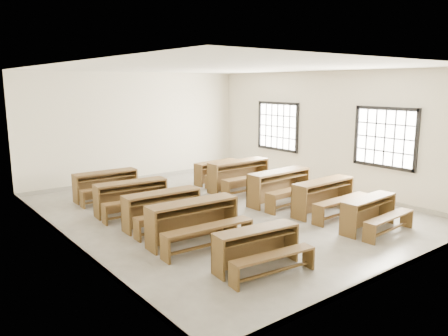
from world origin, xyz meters
TOP-DOWN VIEW (x-y plane):
  - room at (0.09, 0.00)m, footprint 8.50×8.50m
  - desk_set_0 at (-1.53, -2.83)m, footprint 1.51×0.90m
  - desk_set_1 at (-1.68, -1.28)m, footprint 1.77×0.98m
  - desk_set_2 at (-1.66, -0.13)m, footprint 1.63×0.89m
  - desk_set_3 at (-1.73, 1.12)m, footprint 1.67×0.95m
  - desk_set_4 at (-1.69, 2.62)m, footprint 1.60×0.87m
  - desk_set_5 at (1.48, -2.82)m, footprint 1.50×0.84m
  - desk_set_6 at (1.65, -1.54)m, footprint 1.70×0.92m
  - desk_set_7 at (1.50, -0.31)m, footprint 1.80×0.99m
  - desk_set_8 at (1.57, 1.31)m, footprint 1.81×0.95m
  - desk_set_9 at (1.62, 2.38)m, footprint 1.48×0.84m

SIDE VIEW (x-z plane):
  - desk_set_9 at x=1.62m, z-range 0.05..0.70m
  - desk_set_0 at x=-1.53m, z-range 0.05..0.70m
  - desk_set_5 at x=1.48m, z-range 0.05..0.71m
  - desk_set_4 at x=-1.69m, z-range 0.06..0.76m
  - desk_set_2 at x=-1.66m, z-range 0.06..0.78m
  - desk_set_3 at x=-1.73m, z-range 0.06..0.78m
  - desk_set_6 at x=1.65m, z-range 0.06..0.82m
  - desk_set_1 at x=-1.68m, z-range 0.06..0.84m
  - desk_set_7 at x=1.50m, z-range 0.07..0.86m
  - desk_set_8 at x=1.57m, z-range 0.07..0.88m
  - room at x=0.09m, z-range 0.54..3.74m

